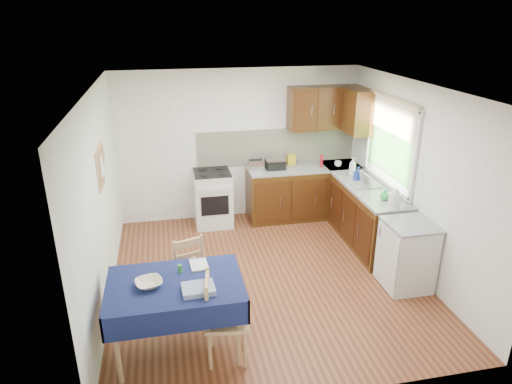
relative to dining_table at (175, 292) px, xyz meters
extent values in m
plane|color=#542816|center=(1.21, 1.19, -0.71)|extent=(4.20, 4.20, 0.00)
cube|color=white|center=(1.21, 1.19, 1.79)|extent=(4.00, 4.20, 0.02)
cube|color=silver|center=(1.21, 3.29, 0.54)|extent=(4.00, 0.02, 2.50)
cube|color=silver|center=(1.21, -0.91, 0.54)|extent=(4.00, 0.02, 2.50)
cube|color=white|center=(-0.79, 1.19, 0.54)|extent=(0.02, 4.20, 2.50)
cube|color=silver|center=(3.21, 1.19, 0.54)|extent=(0.02, 4.20, 2.50)
cube|color=#341E09|center=(2.26, 2.99, -0.28)|extent=(1.90, 0.60, 0.86)
cube|color=#341E09|center=(2.91, 1.84, -0.28)|extent=(0.60, 1.70, 0.86)
cube|color=gray|center=(2.26, 2.99, 0.17)|extent=(1.90, 0.60, 0.04)
cube|color=gray|center=(2.91, 1.84, 0.17)|extent=(0.60, 1.70, 0.04)
cube|color=gray|center=(2.91, 2.99, 0.17)|extent=(0.60, 0.60, 0.04)
cube|color=beige|center=(1.86, 3.28, 0.49)|extent=(2.70, 0.02, 0.60)
cube|color=#341E09|center=(2.61, 3.12, 1.14)|extent=(1.20, 0.35, 0.70)
cube|color=#341E09|center=(3.03, 2.69, 1.14)|extent=(0.35, 0.50, 0.70)
cube|color=silver|center=(0.71, 2.99, -0.26)|extent=(0.60, 0.60, 0.90)
cube|color=black|center=(0.71, 2.99, 0.19)|extent=(0.58, 0.58, 0.02)
cube|color=black|center=(0.71, 2.69, -0.26)|extent=(0.44, 0.01, 0.32)
cube|color=#2F5C25|center=(3.19, 1.89, 0.79)|extent=(0.01, 1.40, 0.85)
cube|color=silver|center=(3.18, 1.89, 1.44)|extent=(0.04, 1.48, 0.06)
cube|color=silver|center=(3.18, 1.89, 0.24)|extent=(0.04, 1.48, 0.06)
cube|color=tan|center=(3.16, 1.89, 1.22)|extent=(0.02, 1.36, 0.44)
cube|color=silver|center=(2.91, 0.64, -0.29)|extent=(0.55, 0.58, 0.85)
cube|color=gray|center=(2.91, 0.64, 0.16)|extent=(0.58, 0.60, 0.03)
cube|color=tan|center=(-0.77, 1.49, 0.89)|extent=(0.02, 0.62, 0.47)
cube|color=#9E7442|center=(-0.75, 1.49, 0.89)|extent=(0.01, 0.56, 0.41)
cube|color=white|center=(-0.74, 1.41, 0.91)|extent=(0.00, 0.18, 0.24)
cube|color=white|center=(-0.74, 1.61, 0.79)|extent=(0.00, 0.15, 0.20)
cube|color=#0E1B3A|center=(0.00, 0.00, 0.09)|extent=(1.31, 0.87, 0.03)
cube|color=#0E1B3A|center=(0.00, -0.45, -0.02)|extent=(1.35, 0.02, 0.26)
cube|color=#0E1B3A|center=(0.00, 0.45, -0.02)|extent=(1.35, 0.02, 0.26)
cube|color=#0E1B3A|center=(-0.66, 0.00, -0.02)|extent=(0.02, 0.91, 0.26)
cube|color=#0E1B3A|center=(0.66, 0.00, -0.02)|extent=(0.02, 0.91, 0.26)
cylinder|color=tan|center=(-0.57, -0.36, -0.32)|extent=(0.05, 0.05, 0.79)
cylinder|color=tan|center=(0.57, -0.36, -0.32)|extent=(0.05, 0.05, 0.79)
cylinder|color=tan|center=(-0.57, 0.36, -0.32)|extent=(0.05, 0.05, 0.79)
cylinder|color=tan|center=(0.57, 0.36, -0.32)|extent=(0.05, 0.05, 0.79)
cube|color=tan|center=(0.13, 0.90, -0.27)|extent=(0.51, 0.51, 0.04)
cube|color=tan|center=(0.18, 0.73, 0.07)|extent=(0.36, 0.14, 0.29)
cylinder|color=tan|center=(0.23, 1.10, -0.49)|extent=(0.03, 0.03, 0.44)
cylinder|color=tan|center=(-0.08, 1.00, -0.49)|extent=(0.03, 0.03, 0.44)
cylinder|color=tan|center=(0.33, 0.79, -0.49)|extent=(0.03, 0.03, 0.44)
cylinder|color=tan|center=(0.02, 0.69, -0.49)|extent=(0.03, 0.03, 0.44)
cube|color=tan|center=(0.48, -0.21, -0.26)|extent=(0.48, 0.48, 0.04)
cube|color=tan|center=(0.30, -0.18, 0.10)|extent=(0.08, 0.38, 0.30)
cylinder|color=tan|center=(0.63, -0.40, -0.48)|extent=(0.04, 0.04, 0.45)
cylinder|color=tan|center=(0.68, -0.06, -0.48)|extent=(0.04, 0.04, 0.45)
cylinder|color=tan|center=(0.29, -0.35, -0.48)|extent=(0.04, 0.04, 0.45)
cylinder|color=tan|center=(0.34, -0.01, -0.48)|extent=(0.04, 0.04, 0.45)
cube|color=#AFAEB3|center=(1.43, 2.98, 0.28)|extent=(0.25, 0.15, 0.17)
cube|color=black|center=(1.43, 2.98, 0.37)|extent=(0.21, 0.02, 0.02)
cube|color=black|center=(1.76, 3.00, 0.26)|extent=(0.31, 0.27, 0.14)
cube|color=#AFAEB3|center=(1.76, 3.00, 0.35)|extent=(0.31, 0.27, 0.03)
cylinder|color=red|center=(2.53, 2.92, 0.29)|extent=(0.05, 0.05, 0.21)
cube|color=gold|center=(2.08, 3.15, 0.28)|extent=(0.14, 0.10, 0.17)
cube|color=gray|center=(2.89, 1.95, 0.20)|extent=(0.41, 0.32, 0.02)
cylinder|color=silver|center=(2.89, 1.95, 0.29)|extent=(0.05, 0.20, 0.20)
cylinder|color=silver|center=(2.90, 1.09, 0.29)|extent=(0.16, 0.16, 0.21)
sphere|color=silver|center=(2.90, 1.09, 0.42)|extent=(0.10, 0.10, 0.10)
imported|color=white|center=(2.81, 2.88, 0.24)|extent=(0.12, 0.12, 0.09)
imported|color=silver|center=(2.87, 2.42, 0.34)|extent=(0.16, 0.16, 0.29)
imported|color=#1B3BA0|center=(2.87, 2.21, 0.29)|extent=(0.12, 0.12, 0.21)
imported|color=green|center=(2.91, 1.37, 0.27)|extent=(0.15, 0.15, 0.16)
imported|color=beige|center=(-0.25, -0.01, 0.14)|extent=(0.31, 0.31, 0.06)
imported|color=white|center=(0.17, 0.27, 0.11)|extent=(0.20, 0.26, 0.02)
cylinder|color=#24872A|center=(0.06, 0.19, 0.15)|extent=(0.04, 0.04, 0.09)
cube|color=navy|center=(0.22, -0.20, 0.13)|extent=(0.32, 0.26, 0.06)
camera|label=1|loc=(0.01, -3.94, 2.60)|focal=32.00mm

